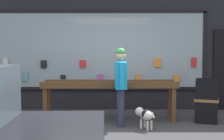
# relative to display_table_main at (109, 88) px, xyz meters

# --- Properties ---
(ground_plane) EXTENTS (40.00, 40.00, 0.00)m
(ground_plane) POSITION_rel_display_table_main_xyz_m (-0.00, -1.07, -0.72)
(ground_plane) COLOR #38383A
(shopfront_facade) EXTENTS (8.46, 0.29, 3.71)m
(shopfront_facade) POSITION_rel_display_table_main_xyz_m (0.00, 1.32, 1.11)
(shopfront_facade) COLOR black
(shopfront_facade) RESTS_ON ground_plane
(display_table_main) EXTENTS (2.98, 0.59, 0.89)m
(display_table_main) POSITION_rel_display_table_main_xyz_m (0.00, 0.00, 0.00)
(display_table_main) COLOR brown
(display_table_main) RESTS_ON ground_plane
(person_browsing) EXTENTS (0.24, 0.64, 1.61)m
(person_browsing) POSITION_rel_display_table_main_xyz_m (0.23, -0.51, 0.22)
(person_browsing) COLOR #2D334C
(person_browsing) RESTS_ON ground_plane
(small_dog) EXTENTS (0.38, 0.45, 0.41)m
(small_dog) POSITION_rel_display_table_main_xyz_m (0.71, -0.77, -0.43)
(small_dog) COLOR white
(small_dog) RESTS_ON ground_plane
(sandwich_board_sign) EXTENTS (0.64, 0.72, 0.93)m
(sandwich_board_sign) POSITION_rel_display_table_main_xyz_m (2.13, -0.11, -0.24)
(sandwich_board_sign) COLOR black
(sandwich_board_sign) RESTS_ON ground_plane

